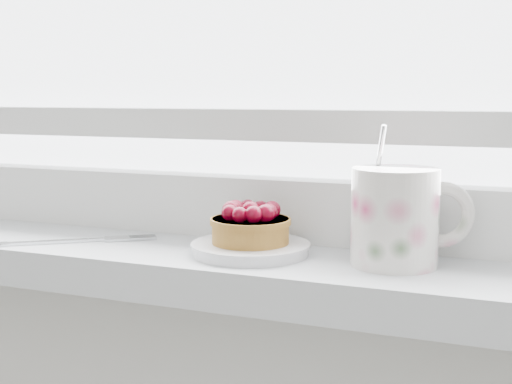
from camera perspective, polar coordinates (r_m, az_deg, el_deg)
The scene contains 4 objects.
saucer at distance 0.74m, azimuth -0.44°, elevation -4.55°, with size 0.12×0.12×0.01m, color silver.
raspberry_tart at distance 0.73m, azimuth -0.44°, elevation -2.62°, with size 0.08×0.08×0.04m.
floral_mug at distance 0.70m, azimuth 11.30°, elevation -1.81°, with size 0.13×0.11×0.14m.
fork at distance 0.83m, azimuth -14.36°, elevation -3.79°, with size 0.16×0.12×0.00m.
Camera 1 is at (0.26, 1.21, 1.11)m, focal length 50.00 mm.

